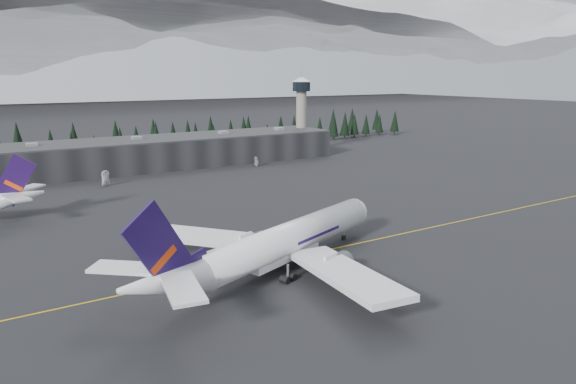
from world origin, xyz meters
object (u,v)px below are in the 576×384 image
jet_main (273,246)px  gse_vehicle_a (106,184)px  gse_vehicle_b (257,165)px  terminal (161,152)px  control_tower (301,106)px

jet_main → gse_vehicle_a: 104.44m
gse_vehicle_a → gse_vehicle_b: 65.83m
terminal → jet_main: jet_main is taller
jet_main → gse_vehicle_a: jet_main is taller
terminal → gse_vehicle_b: size_ratio=36.78×
gse_vehicle_a → gse_vehicle_b: bearing=-11.0°
terminal → jet_main: 134.23m
terminal → gse_vehicle_b: 41.99m
gse_vehicle_b → jet_main: bearing=-26.3°
terminal → control_tower: bearing=2.3°
control_tower → gse_vehicle_b: size_ratio=8.67×
terminal → gse_vehicle_a: bearing=-136.4°
jet_main → gse_vehicle_b: 124.17m
control_tower → jet_main: (-95.73, -135.62, -17.51)m
control_tower → jet_main: size_ratio=0.55×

